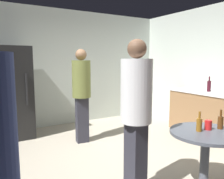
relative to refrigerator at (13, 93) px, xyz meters
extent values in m
cube|color=#B2A893|center=(1.18, -2.20, -0.95)|extent=(5.20, 5.20, 0.10)
cube|color=beige|center=(1.18, 0.43, 0.45)|extent=(5.32, 0.06, 2.70)
cube|color=black|center=(0.00, 0.00, 0.00)|extent=(0.70, 0.65, 1.80)
cube|color=#262628|center=(0.21, -0.34, 0.09)|extent=(0.03, 0.03, 0.60)
cube|color=olive|center=(3.46, -1.92, -0.47)|extent=(0.60, 1.68, 0.86)
cube|color=silver|center=(3.46, -1.92, -0.02)|extent=(0.64, 1.72, 0.04)
cylinder|color=#3F141E|center=(3.46, -1.86, 0.11)|extent=(0.08, 0.08, 0.22)
cylinder|color=#3F141E|center=(3.46, -1.86, 0.26)|extent=(0.03, 0.03, 0.09)
cylinder|color=#4C515B|center=(1.61, -3.19, -0.55)|extent=(0.10, 0.10, 0.70)
cylinder|color=#4C515B|center=(1.61, -3.19, -0.18)|extent=(0.80, 0.80, 0.03)
cylinder|color=#8C5919|center=(1.55, -3.14, -0.09)|extent=(0.06, 0.06, 0.15)
cylinder|color=#8C5919|center=(1.55, -3.14, 0.02)|extent=(0.02, 0.02, 0.08)
cylinder|color=#593314|center=(1.84, -3.20, -0.09)|extent=(0.06, 0.06, 0.15)
cylinder|color=#593314|center=(1.84, -3.20, 0.02)|extent=(0.02, 0.02, 0.08)
cylinder|color=red|center=(1.69, -3.15, -0.11)|extent=(0.08, 0.08, 0.11)
cube|color=#2D2D38|center=(0.89, -2.84, -0.47)|extent=(0.17, 0.22, 0.87)
cylinder|color=white|center=(0.89, -2.84, 0.31)|extent=(0.34, 0.34, 0.69)
sphere|color=brown|center=(0.89, -2.84, 0.75)|extent=(0.21, 0.21, 0.21)
cube|color=#2D2D38|center=(1.06, -0.93, -0.47)|extent=(0.24, 0.20, 0.86)
cylinder|color=olive|center=(1.06, -0.93, 0.29)|extent=(0.38, 0.38, 0.68)
sphere|color=#8C6647|center=(1.06, -0.93, 0.73)|extent=(0.20, 0.20, 0.20)
camera|label=1|loc=(-0.57, -4.76, 0.64)|focal=36.27mm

